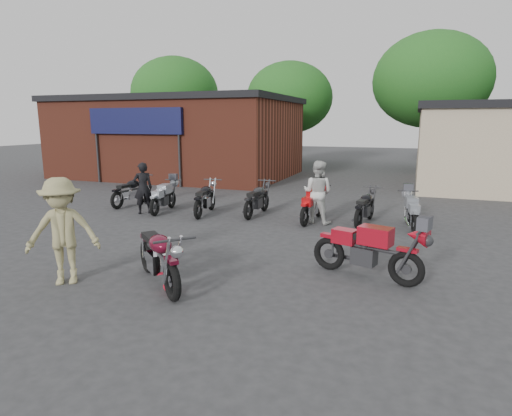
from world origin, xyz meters
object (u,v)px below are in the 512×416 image
(sportbike, at_px, (368,247))
(person_light, at_px, (318,192))
(row_bike_1, at_px, (164,196))
(row_bike_4, at_px, (313,203))
(helmet, at_px, (170,286))
(vintage_motorcycle, at_px, (159,253))
(row_bike_5, at_px, (365,205))
(row_bike_2, at_px, (205,197))
(row_bike_6, at_px, (411,210))
(person_tan, at_px, (62,231))
(row_bike_0, at_px, (131,190))
(person_dark, at_px, (143,188))
(row_bike_3, at_px, (257,198))

(sportbike, height_order, person_light, person_light)
(row_bike_1, relative_size, row_bike_4, 0.97)
(helmet, xyz_separation_m, row_bike_4, (1.12, 6.28, 0.45))
(vintage_motorcycle, relative_size, row_bike_4, 1.13)
(person_light, xyz_separation_m, row_bike_5, (1.34, 0.43, -0.38))
(row_bike_1, xyz_separation_m, row_bike_2, (1.50, 0.10, 0.03))
(helmet, distance_m, row_bike_4, 6.40)
(sportbike, xyz_separation_m, row_bike_6, (0.73, 4.44, -0.09))
(vintage_motorcycle, height_order, person_tan, person_tan)
(helmet, distance_m, row_bike_1, 7.13)
(person_light, relative_size, row_bike_0, 0.94)
(vintage_motorcycle, distance_m, person_dark, 6.63)
(helmet, xyz_separation_m, person_tan, (-2.06, -0.28, 0.88))
(row_bike_1, bearing_deg, row_bike_5, -93.07)
(vintage_motorcycle, relative_size, sportbike, 1.02)
(row_bike_1, distance_m, row_bike_4, 5.01)
(vintage_motorcycle, height_order, row_bike_2, vintage_motorcycle)
(row_bike_4, bearing_deg, row_bike_1, 98.48)
(row_bike_1, bearing_deg, vintage_motorcycle, -156.55)
(helmet, relative_size, row_bike_1, 0.14)
(vintage_motorcycle, height_order, person_light, person_light)
(vintage_motorcycle, xyz_separation_m, row_bike_2, (-2.05, 5.89, -0.06))
(person_dark, height_order, person_light, person_light)
(row_bike_1, bearing_deg, row_bike_2, -94.25)
(person_light, height_order, row_bike_4, person_light)
(row_bike_5, bearing_deg, row_bike_4, 107.61)
(row_bike_4, relative_size, row_bike_6, 1.05)
(row_bike_3, distance_m, row_bike_6, 4.68)
(row_bike_4, bearing_deg, person_light, -130.11)
(person_light, distance_m, row_bike_6, 2.67)
(helmet, height_order, row_bike_1, row_bike_1)
(sportbike, bearing_deg, person_dark, 171.31)
(row_bike_6, bearing_deg, row_bike_4, 82.32)
(person_tan, bearing_deg, helmet, -26.23)
(helmet, xyz_separation_m, row_bike_1, (-3.88, 5.97, 0.43))
(row_bike_1, bearing_deg, row_bike_3, -87.80)
(row_bike_0, distance_m, row_bike_6, 9.50)
(person_tan, height_order, row_bike_0, person_tan)
(person_light, bearing_deg, row_bike_2, 10.54)
(person_light, bearing_deg, row_bike_1, 11.47)
(sportbike, height_order, row_bike_0, sportbike)
(person_light, height_order, row_bike_5, person_light)
(sportbike, bearing_deg, row_bike_6, 97.28)
(row_bike_5, bearing_deg, person_dark, 106.71)
(person_tan, bearing_deg, row_bike_3, 45.09)
(person_dark, relative_size, row_bike_1, 0.90)
(vintage_motorcycle, bearing_deg, row_bike_4, 117.73)
(helmet, height_order, person_dark, person_dark)
(row_bike_4, distance_m, row_bike_5, 1.54)
(person_dark, bearing_deg, row_bike_5, 145.04)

